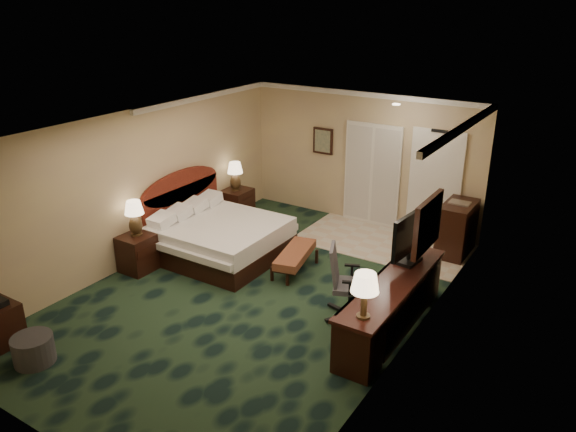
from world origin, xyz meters
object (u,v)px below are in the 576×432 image
Objects in this scene: nightstand_near at (139,253)px; nightstand_far at (237,204)px; tv at (410,238)px; desk_chair at (351,283)px; desk at (392,306)px; bed at (221,239)px; lamp_near at (135,218)px; bed_bench at (295,261)px; minibar at (457,229)px; ottoman at (33,349)px; lamp_far at (235,176)px.

nightstand_near is 0.99× the size of nightstand_far.
tv is 0.89× the size of desk_chair.
bed is at bearing 170.11° from desk.
desk is (4.41, -2.23, 0.06)m from nightstand_far.
lamp_near reaches higher than bed_bench.
desk is at bearing -33.97° from bed_bench.
minibar reaches higher than bed.
nightstand_near is 2.73m from ottoman.
tv is at bearing 94.50° from desk.
desk_chair reaches higher than bed_bench.
lamp_near is at bearing -141.41° from minibar.
nightstand_far is at bearing 125.96° from desk_chair.
minibar is at bearing 54.50° from desk_chair.
lamp_near is at bearing -158.68° from tv.
lamp_far reaches higher than desk.
desk reaches higher than ottoman.
nightstand_near is 1.07× the size of lamp_far.
lamp_near is 0.54× the size of desk_chair.
minibar is at bearing 9.98° from nightstand_far.
minibar is at bearing 39.01° from nightstand_near.
lamp_far reaches higher than bed_bench.
lamp_near reaches higher than bed.
nightstand_far is 4.94m from desk.
lamp_near is 4.51m from desk.
nightstand_far is (-0.86, 1.61, -0.00)m from bed.
nightstand_near is 1.23× the size of ottoman.
nightstand_near is 2.80m from nightstand_far.
desk is at bearing -26.61° from lamp_far.
minibar reaches higher than nightstand_near.
nightstand_near reaches higher than ottoman.
bed is 2.12× the size of minibar.
bed_bench is 1.16× the size of tv.
ottoman is at bearing -81.62° from nightstand_far.
tv is 1.03× the size of minibar.
lamp_near reaches higher than nightstand_far.
desk is (4.42, -2.22, -0.56)m from lamp_far.
lamp_far is at bearing 89.55° from lamp_near.
lamp_far is 0.60× the size of tv.
ottoman is at bearing -138.69° from desk.
tv reaches higher than nightstand_far.
minibar is (4.42, 3.58, 0.17)m from nightstand_near.
lamp_near is at bearing 164.70° from desk_chair.
desk is (3.61, 3.18, 0.20)m from ottoman.
lamp_far is at bearing 118.55° from bed.
lamp_far is 4.98m from desk.
desk is 3.01m from minibar.
tv is (3.50, 0.06, 0.84)m from bed.
bed is 4.29m from minibar.
nightstand_near is at bearing -140.99° from minibar.
nightstand_far is (0.00, 2.80, 0.00)m from nightstand_near.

